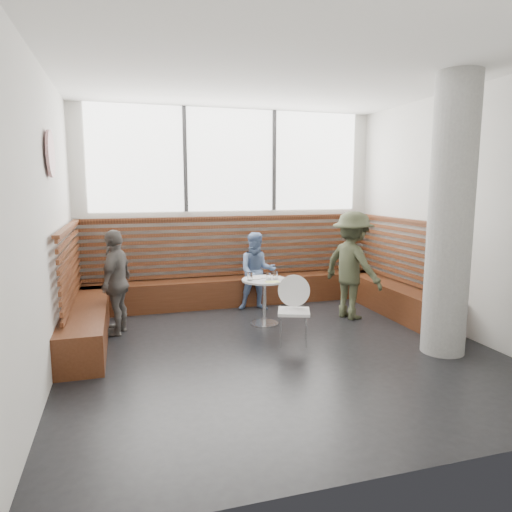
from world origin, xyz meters
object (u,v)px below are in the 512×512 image
object	(u,v)px
adult_man	(352,265)
cafe_chair	(292,304)
child_left	(116,282)
cafe_table	(264,292)
concrete_column	(450,218)
child_back	(257,271)

from	to	relation	value
adult_man	cafe_chair	bearing A→B (deg)	102.37
adult_man	child_left	world-z (taller)	adult_man
cafe_chair	child_left	xyz separation A→B (m)	(-2.10, 1.00, 0.20)
cafe_table	child_left	world-z (taller)	child_left
cafe_table	child_left	xyz separation A→B (m)	(-2.00, 0.18, 0.23)
concrete_column	adult_man	xyz separation A→B (m)	(-0.37, 1.59, -0.80)
child_back	child_left	world-z (taller)	child_left
concrete_column	child_back	bearing A→B (deg)	123.36
child_back	child_left	distance (m)	2.21
cafe_table	adult_man	world-z (taller)	adult_man
concrete_column	cafe_chair	world-z (taller)	concrete_column
concrete_column	child_back	world-z (taller)	concrete_column
cafe_chair	child_back	size ratio (longest dim) A/B	0.68
adult_man	child_back	distance (m)	1.49
concrete_column	cafe_table	distance (m)	2.62
cafe_chair	child_back	world-z (taller)	child_back
cafe_chair	child_back	bearing A→B (deg)	109.89
cafe_table	cafe_chair	size ratio (longest dim) A/B	0.78
cafe_chair	child_left	distance (m)	2.34
concrete_column	child_back	distance (m)	3.06
child_back	cafe_chair	bearing A→B (deg)	-81.30
cafe_chair	child_left	bearing A→B (deg)	175.16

